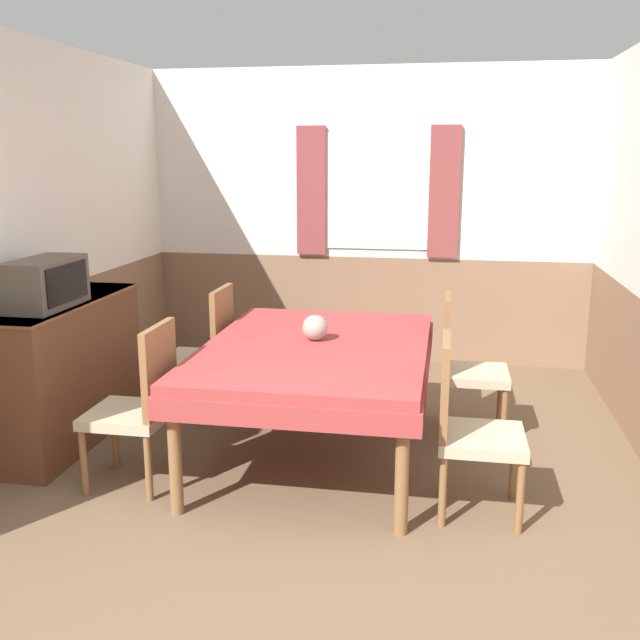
# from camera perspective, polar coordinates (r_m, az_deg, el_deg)

# --- Properties ---
(wall_back) EXTENTS (4.30, 0.10, 2.60)m
(wall_back) POSITION_cam_1_polar(r_m,az_deg,el_deg) (6.44, 3.83, 8.25)
(wall_back) COLOR white
(wall_back) RESTS_ON ground_plane
(wall_left) EXTENTS (0.05, 4.53, 2.60)m
(wall_left) POSITION_cam_1_polar(r_m,az_deg,el_deg) (5.09, -21.94, 5.92)
(wall_left) COLOR white
(wall_left) RESTS_ON ground_plane
(dining_table) EXTENTS (1.37, 1.92, 0.73)m
(dining_table) POSITION_cam_1_polar(r_m,az_deg,el_deg) (4.37, -0.30, -3.17)
(dining_table) COLOR #9E3838
(dining_table) RESTS_ON ground_plane
(chair_right_far) EXTENTS (0.44, 0.44, 0.95)m
(chair_right_far) POSITION_cam_1_polar(r_m,az_deg,el_deg) (4.89, 11.46, -3.34)
(chair_right_far) COLOR brown
(chair_right_far) RESTS_ON ground_plane
(chair_left_near) EXTENTS (0.44, 0.44, 0.95)m
(chair_left_near) POSITION_cam_1_polar(r_m,az_deg,el_deg) (4.16, -14.20, -6.40)
(chair_left_near) COLOR brown
(chair_left_near) RESTS_ON ground_plane
(chair_right_near) EXTENTS (0.44, 0.44, 0.95)m
(chair_right_near) POSITION_cam_1_polar(r_m,az_deg,el_deg) (3.81, 11.75, -8.09)
(chair_right_near) COLOR brown
(chair_right_near) RESTS_ON ground_plane
(chair_left_far) EXTENTS (0.44, 0.44, 0.95)m
(chair_left_far) POSITION_cam_1_polar(r_m,az_deg,el_deg) (5.16, -9.08, -2.35)
(chair_left_far) COLOR brown
(chair_left_far) RESTS_ON ground_plane
(sideboard) EXTENTS (0.46, 1.38, 0.94)m
(sideboard) POSITION_cam_1_polar(r_m,az_deg,el_deg) (4.95, -19.72, -3.80)
(sideboard) COLOR brown
(sideboard) RESTS_ON ground_plane
(tv) EXTENTS (0.29, 0.56, 0.30)m
(tv) POSITION_cam_1_polar(r_m,az_deg,el_deg) (4.63, -21.07, 2.76)
(tv) COLOR #51473D
(tv) RESTS_ON sideboard
(vase) EXTENTS (0.16, 0.16, 0.16)m
(vase) POSITION_cam_1_polar(r_m,az_deg,el_deg) (4.41, -0.39, -0.61)
(vase) COLOR #A39989
(vase) RESTS_ON dining_table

